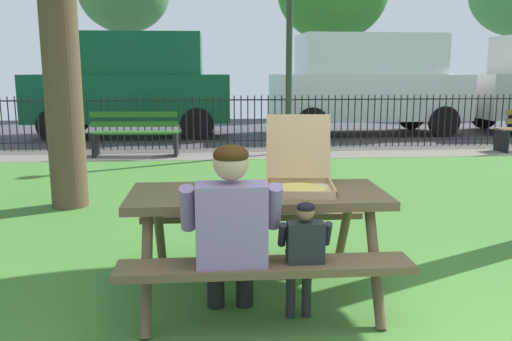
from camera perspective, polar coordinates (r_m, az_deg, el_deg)
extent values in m
cube|color=#437A31|center=(5.10, 6.25, -7.88)|extent=(28.00, 12.36, 0.02)
cube|color=slate|center=(10.39, 0.55, 1.83)|extent=(28.00, 1.40, 0.01)
cube|color=#424247|center=(14.40, -0.93, 4.34)|extent=(28.00, 6.71, 0.01)
cube|color=brown|center=(3.75, 0.16, -2.73)|extent=(1.80, 0.77, 0.06)
cube|color=brown|center=(3.27, 1.03, -10.33)|extent=(1.80, 0.29, 0.05)
cube|color=brown|center=(4.40, -0.47, -4.71)|extent=(1.80, 0.29, 0.05)
cylinder|color=brown|center=(3.49, -11.67, -10.67)|extent=(0.07, 0.43, 0.74)
cylinder|color=brown|center=(4.26, -10.31, -6.61)|extent=(0.07, 0.43, 0.74)
cylinder|color=brown|center=(3.61, 12.66, -9.95)|extent=(0.07, 0.43, 0.74)
cylinder|color=brown|center=(4.36, 9.48, -6.17)|extent=(0.07, 0.43, 0.74)
cube|color=tan|center=(3.75, 4.72, -2.19)|extent=(0.52, 0.52, 0.01)
cube|color=silver|center=(3.75, 4.72, -2.09)|extent=(0.48, 0.48, 0.00)
cube|color=tan|center=(3.52, 4.95, -2.59)|extent=(0.47, 0.06, 0.04)
cube|color=tan|center=(3.97, 4.52, -1.05)|extent=(0.47, 0.06, 0.04)
cube|color=tan|center=(3.74, 1.20, -1.77)|extent=(0.06, 0.47, 0.04)
cube|color=tan|center=(3.77, 8.22, -1.78)|extent=(0.06, 0.47, 0.04)
cube|color=tan|center=(3.94, 4.56, 2.62)|extent=(0.48, 0.14, 0.47)
cylinder|color=tan|center=(3.75, 4.72, -2.02)|extent=(0.40, 0.40, 0.01)
cylinder|color=#F3D764|center=(3.75, 4.72, -1.91)|extent=(0.37, 0.37, 0.00)
pyramid|color=#F2BF5B|center=(3.79, -5.75, -2.09)|extent=(0.24, 0.22, 0.01)
cube|color=tan|center=(3.84, -4.50, -1.84)|extent=(0.10, 0.13, 0.02)
cylinder|color=black|center=(3.72, -4.36, -11.27)|extent=(0.12, 0.12, 0.44)
cylinder|color=black|center=(3.44, -4.41, -8.72)|extent=(0.15, 0.42, 0.15)
cylinder|color=black|center=(3.73, -1.23, -11.21)|extent=(0.12, 0.12, 0.44)
cylinder|color=black|center=(3.44, -1.05, -8.66)|extent=(0.15, 0.42, 0.15)
cube|color=#8C72A5|center=(3.17, -2.65, -6.04)|extent=(0.42, 0.22, 0.52)
cylinder|color=#8C72A5|center=(3.19, -7.37, -4.05)|extent=(0.09, 0.21, 0.31)
cylinder|color=#8C72A5|center=(3.21, 1.97, -3.90)|extent=(0.09, 0.21, 0.31)
sphere|color=tan|center=(3.10, -2.72, 0.81)|extent=(0.21, 0.21, 0.21)
ellipsoid|color=#392109|center=(3.08, -2.72, 1.69)|extent=(0.21, 0.20, 0.12)
cylinder|color=#262626|center=(3.58, 3.75, -12.23)|extent=(0.06, 0.06, 0.44)
cylinder|color=#262626|center=(3.39, 4.07, -9.28)|extent=(0.08, 0.22, 0.08)
cylinder|color=#262626|center=(3.59, 5.46, -12.15)|extent=(0.06, 0.06, 0.44)
cylinder|color=#262626|center=(3.40, 5.86, -9.21)|extent=(0.08, 0.22, 0.08)
cube|color=#1E2328|center=(3.25, 5.32, -7.89)|extent=(0.22, 0.12, 0.28)
cylinder|color=#1E2328|center=(3.24, 2.83, -6.90)|extent=(0.05, 0.11, 0.16)
cylinder|color=#1E2328|center=(3.28, 7.66, -6.74)|extent=(0.05, 0.11, 0.16)
sphere|color=#8C6647|center=(3.20, 5.36, -4.41)|extent=(0.11, 0.11, 0.11)
ellipsoid|color=black|center=(3.19, 5.38, -3.97)|extent=(0.11, 0.11, 0.06)
cylinder|color=black|center=(10.98, 0.22, 7.61)|extent=(23.00, 0.03, 0.03)
cylinder|color=black|center=(11.06, 0.22, 3.25)|extent=(23.00, 0.03, 0.03)
cylinder|color=black|center=(11.74, -25.62, 4.51)|extent=(0.02, 0.02, 1.09)
cylinder|color=black|center=(11.69, -24.98, 4.54)|extent=(0.02, 0.02, 1.09)
cylinder|color=black|center=(11.64, -24.33, 4.57)|extent=(0.02, 0.02, 1.09)
cylinder|color=black|center=(11.60, -23.67, 4.60)|extent=(0.02, 0.02, 1.09)
cylinder|color=black|center=(11.55, -23.01, 4.63)|extent=(0.02, 0.02, 1.09)
cylinder|color=black|center=(11.51, -22.35, 4.66)|extent=(0.02, 0.02, 1.09)
cylinder|color=black|center=(11.47, -21.68, 4.69)|extent=(0.02, 0.02, 1.09)
cylinder|color=black|center=(11.43, -21.01, 4.71)|extent=(0.02, 0.02, 1.09)
cylinder|color=black|center=(11.39, -20.33, 4.74)|extent=(0.02, 0.02, 1.09)
cylinder|color=black|center=(11.35, -19.64, 4.77)|extent=(0.02, 0.02, 1.09)
cylinder|color=black|center=(11.32, -18.95, 4.79)|extent=(0.02, 0.02, 1.09)
cylinder|color=black|center=(11.28, -18.26, 4.82)|extent=(0.02, 0.02, 1.09)
cylinder|color=black|center=(11.25, -17.56, 4.84)|extent=(0.02, 0.02, 1.09)
cylinder|color=black|center=(11.22, -16.86, 4.87)|extent=(0.02, 0.02, 1.09)
cylinder|color=black|center=(11.19, -16.16, 4.89)|extent=(0.02, 0.02, 1.09)
cylinder|color=black|center=(11.17, -15.45, 4.91)|extent=(0.02, 0.02, 1.09)
cylinder|color=black|center=(11.14, -14.74, 4.94)|extent=(0.02, 0.02, 1.09)
cylinder|color=black|center=(11.12, -14.03, 4.96)|extent=(0.02, 0.02, 1.09)
cylinder|color=black|center=(11.10, -13.31, 4.98)|extent=(0.02, 0.02, 1.09)
cylinder|color=black|center=(11.08, -12.59, 5.00)|extent=(0.02, 0.02, 1.09)
cylinder|color=black|center=(11.06, -11.87, 5.02)|extent=(0.02, 0.02, 1.09)
cylinder|color=black|center=(11.04, -11.14, 5.04)|extent=(0.02, 0.02, 1.09)
cylinder|color=black|center=(11.03, -10.41, 5.06)|extent=(0.02, 0.02, 1.09)
cylinder|color=black|center=(11.01, -9.69, 5.07)|extent=(0.02, 0.02, 1.09)
cylinder|color=black|center=(11.00, -8.96, 5.09)|extent=(0.02, 0.02, 1.09)
cylinder|color=black|center=(10.99, -8.22, 5.11)|extent=(0.02, 0.02, 1.09)
cylinder|color=black|center=(10.98, -7.49, 5.12)|extent=(0.02, 0.02, 1.09)
cylinder|color=black|center=(10.98, -6.76, 5.13)|extent=(0.02, 0.02, 1.09)
cylinder|color=black|center=(10.97, -6.02, 5.15)|extent=(0.02, 0.02, 1.09)
cylinder|color=black|center=(10.97, -5.29, 5.16)|extent=(0.02, 0.02, 1.09)
cylinder|color=black|center=(10.97, -4.55, 5.17)|extent=(0.02, 0.02, 1.09)
cylinder|color=black|center=(10.97, -3.82, 5.18)|extent=(0.02, 0.02, 1.09)
cylinder|color=black|center=(10.98, -3.08, 5.19)|extent=(0.02, 0.02, 1.09)
cylinder|color=black|center=(10.98, -2.35, 5.20)|extent=(0.02, 0.02, 1.09)
cylinder|color=black|center=(10.99, -1.61, 5.21)|extent=(0.02, 0.02, 1.09)
cylinder|color=black|center=(11.00, -0.88, 5.22)|extent=(0.02, 0.02, 1.09)
cylinder|color=black|center=(11.01, -0.15, 5.22)|extent=(0.02, 0.02, 1.09)
cylinder|color=black|center=(11.02, 0.58, 5.23)|extent=(0.02, 0.02, 1.09)
cylinder|color=black|center=(11.03, 1.31, 5.23)|extent=(0.02, 0.02, 1.09)
cylinder|color=black|center=(11.05, 2.04, 5.24)|extent=(0.02, 0.02, 1.09)
cylinder|color=black|center=(11.06, 2.76, 5.24)|extent=(0.02, 0.02, 1.09)
cylinder|color=black|center=(11.08, 3.48, 5.24)|extent=(0.02, 0.02, 1.09)
cylinder|color=black|center=(11.10, 4.20, 5.24)|extent=(0.02, 0.02, 1.09)
cylinder|color=black|center=(11.13, 4.92, 5.24)|extent=(0.02, 0.02, 1.09)
cylinder|color=black|center=(11.15, 5.63, 5.24)|extent=(0.02, 0.02, 1.09)
cylinder|color=black|center=(11.18, 6.34, 5.24)|extent=(0.02, 0.02, 1.09)
cylinder|color=black|center=(11.20, 7.05, 5.24)|extent=(0.02, 0.02, 1.09)
cylinder|color=black|center=(11.23, 7.75, 5.24)|extent=(0.02, 0.02, 1.09)
cylinder|color=black|center=(11.27, 8.45, 5.24)|extent=(0.02, 0.02, 1.09)
cylinder|color=black|center=(11.30, 9.15, 5.23)|extent=(0.02, 0.02, 1.09)
cylinder|color=black|center=(11.33, 9.84, 5.23)|extent=(0.02, 0.02, 1.09)
cylinder|color=black|center=(11.37, 10.53, 5.22)|extent=(0.02, 0.02, 1.09)
cylinder|color=black|center=(11.41, 11.21, 5.21)|extent=(0.02, 0.02, 1.09)
cylinder|color=black|center=(11.44, 11.89, 5.21)|extent=(0.02, 0.02, 1.09)
cylinder|color=black|center=(11.49, 12.56, 5.20)|extent=(0.02, 0.02, 1.09)
cylinder|color=black|center=(11.53, 13.23, 5.19)|extent=(0.02, 0.02, 1.09)
cylinder|color=black|center=(11.57, 13.90, 5.18)|extent=(0.02, 0.02, 1.09)
cylinder|color=black|center=(11.62, 14.55, 5.17)|extent=(0.02, 0.02, 1.09)
cylinder|color=black|center=(11.66, 15.21, 5.16)|extent=(0.02, 0.02, 1.09)
cylinder|color=black|center=(11.71, 15.86, 5.15)|extent=(0.02, 0.02, 1.09)
cylinder|color=black|center=(11.76, 16.50, 5.14)|extent=(0.02, 0.02, 1.09)
cylinder|color=black|center=(11.81, 17.14, 5.13)|extent=(0.02, 0.02, 1.09)
cylinder|color=black|center=(11.87, 17.77, 5.12)|extent=(0.02, 0.02, 1.09)
cylinder|color=black|center=(11.92, 18.39, 5.10)|extent=(0.02, 0.02, 1.09)
cylinder|color=black|center=(11.98, 19.01, 5.09)|extent=(0.02, 0.02, 1.09)
cylinder|color=black|center=(12.03, 19.63, 5.08)|extent=(0.02, 0.02, 1.09)
cylinder|color=black|center=(12.09, 20.24, 5.06)|extent=(0.02, 0.02, 1.09)
cylinder|color=black|center=(12.15, 20.84, 5.05)|extent=(0.02, 0.02, 1.09)
cylinder|color=black|center=(12.21, 21.43, 5.03)|extent=(0.02, 0.02, 1.09)
cylinder|color=black|center=(12.27, 22.03, 5.02)|extent=(0.02, 0.02, 1.09)
cylinder|color=black|center=(12.34, 22.61, 5.00)|extent=(0.02, 0.02, 1.09)
cylinder|color=black|center=(12.40, 23.19, 4.98)|extent=(0.02, 0.02, 1.09)
cylinder|color=black|center=(12.47, 23.76, 4.97)|extent=(0.02, 0.02, 1.09)
cylinder|color=black|center=(12.54, 24.33, 4.95)|extent=(0.02, 0.02, 1.09)
cylinder|color=black|center=(12.60, 24.89, 4.93)|extent=(0.02, 0.02, 1.09)
cylinder|color=black|center=(12.67, 25.44, 4.92)|extent=(0.02, 0.02, 1.09)
cube|color=#2E6523|center=(10.46, -12.61, 4.08)|extent=(1.60, 0.17, 0.04)
cube|color=#2E6523|center=(10.32, -12.75, 3.99)|extent=(1.60, 0.17, 0.04)
cube|color=#2E6523|center=(10.18, -12.89, 3.90)|extent=(1.60, 0.17, 0.04)
cube|color=#2E6523|center=(10.10, -12.99, 4.87)|extent=(1.60, 0.12, 0.11)
cube|color=#2E6523|center=(10.09, -13.04, 5.89)|extent=(1.60, 0.12, 0.11)
cube|color=black|center=(10.19, -8.54, 2.81)|extent=(0.07, 0.44, 0.44)
cube|color=black|center=(10.46, -16.85, 2.67)|extent=(0.07, 0.44, 0.44)
cube|color=black|center=(11.66, 24.86, 2.92)|extent=(0.08, 0.44, 0.44)
cylinder|color=#2D382D|center=(10.34, 3.59, 13.57)|extent=(0.12, 0.12, 4.24)
cylinder|color=brown|center=(6.59, -20.24, 11.54)|extent=(0.42, 0.42, 3.55)
cube|color=#0E5232|center=(13.28, -13.22, 7.65)|extent=(4.72, 2.00, 1.10)
cube|color=#0E5232|center=(13.26, -13.41, 12.09)|extent=(3.41, 1.75, 0.96)
cube|color=#262D38|center=(13.14, -8.54, 12.28)|extent=(0.05, 1.67, 0.82)
cylinder|color=black|center=(12.19, -6.34, 4.92)|extent=(0.76, 0.12, 0.76)
cylinder|color=black|center=(14.14, -6.07, 5.73)|extent=(0.76, 0.12, 0.76)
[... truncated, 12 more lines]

